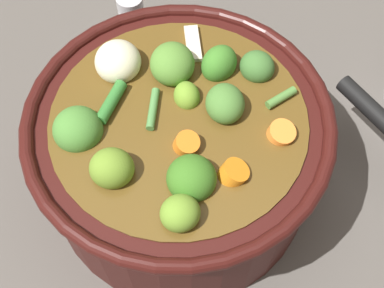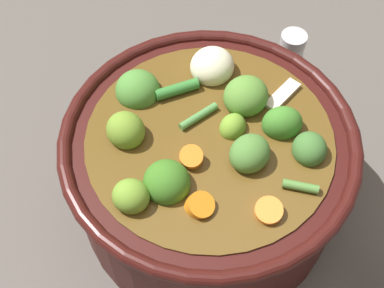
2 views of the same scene
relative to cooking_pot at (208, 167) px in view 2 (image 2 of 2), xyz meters
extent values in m
plane|color=#514C47|center=(0.00, 0.00, -0.07)|extent=(1.10, 1.10, 0.00)
cylinder|color=#38110F|center=(0.00, 0.00, -0.01)|extent=(0.26, 0.26, 0.12)
torus|color=#38110F|center=(0.00, 0.00, 0.05)|extent=(0.28, 0.28, 0.01)
cylinder|color=brown|center=(0.00, 0.00, 0.00)|extent=(0.23, 0.23, 0.11)
ellipsoid|color=olive|center=(0.02, 0.00, 0.05)|extent=(0.04, 0.03, 0.03)
ellipsoid|color=#3C7927|center=(0.06, -0.02, 0.06)|extent=(0.05, 0.04, 0.04)
ellipsoid|color=#538532|center=(0.05, 0.02, 0.06)|extent=(0.05, 0.05, 0.04)
ellipsoid|color=#498434|center=(-0.04, 0.08, 0.05)|extent=(0.05, 0.05, 0.04)
ellipsoid|color=#3A7121|center=(-0.06, -0.03, 0.06)|extent=(0.05, 0.05, 0.04)
ellipsoid|color=olive|center=(-0.07, 0.03, 0.06)|extent=(0.04, 0.05, 0.03)
ellipsoid|color=olive|center=(-0.09, -0.03, 0.06)|extent=(0.04, 0.04, 0.03)
ellipsoid|color=#497A33|center=(0.02, -0.04, 0.06)|extent=(0.05, 0.05, 0.03)
ellipsoid|color=#3E6D30|center=(0.07, -0.05, 0.06)|extent=(0.04, 0.04, 0.03)
cylinder|color=orange|center=(-0.04, -0.06, 0.05)|extent=(0.03, 0.03, 0.02)
cylinder|color=orange|center=(0.01, -0.09, 0.05)|extent=(0.03, 0.03, 0.02)
cylinder|color=orange|center=(-0.03, -0.02, 0.05)|extent=(0.03, 0.03, 0.02)
ellipsoid|color=beige|center=(0.04, 0.07, 0.06)|extent=(0.05, 0.05, 0.04)
cylinder|color=#4B8442|center=(0.00, 0.02, 0.06)|extent=(0.04, 0.02, 0.01)
cylinder|color=#31752E|center=(-0.01, 0.06, 0.06)|extent=(0.04, 0.01, 0.01)
cylinder|color=#51833A|center=(0.05, -0.08, 0.06)|extent=(0.03, 0.02, 0.01)
cube|color=beige|center=(0.08, 0.01, 0.05)|extent=(0.04, 0.03, 0.01)
cylinder|color=silver|center=(0.17, 0.12, -0.04)|extent=(0.03, 0.03, 0.06)
cylinder|color=#B7B7BC|center=(0.17, 0.12, 0.00)|extent=(0.03, 0.03, 0.01)
camera|label=1|loc=(-0.23, -0.09, 0.42)|focal=47.36mm
camera|label=2|loc=(-0.13, -0.24, 0.44)|focal=48.88mm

